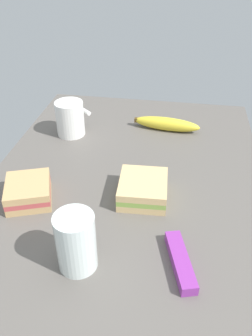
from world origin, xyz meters
The scene contains 7 objects.
tabletop centered at (0.00, 0.00, 1.00)cm, with size 90.00×64.00×2.00cm, color #5B5651.
coffee_mug_black centered at (-18.50, -18.74, 6.95)cm, with size 9.45×9.02×9.63cm.
sandwich_main centered at (10.84, -19.29, 4.20)cm, with size 12.68×12.07×4.40cm.
sandwich_side centered at (6.02, 4.68, 4.20)cm, with size 11.77×10.69×4.40cm.
glass_of_milk centered at (25.99, -4.12, 6.81)cm, with size 6.79×6.79×11.03cm.
banana centered at (-25.24, 7.66, 3.89)cm, with size 5.86×19.19×3.77cm.
snack_bar centered at (23.37, 13.41, 3.00)cm, with size 12.64×2.81×2.00cm, color purple.
Camera 1 is at (63.93, 10.59, 50.56)cm, focal length 36.94 mm.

